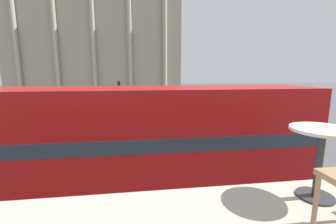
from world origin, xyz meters
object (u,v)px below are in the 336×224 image
plaza_building_left (99,42)px  traffic_light_near (185,112)px  traffic_light_mid (162,98)px  double_decker_bus (160,140)px  cafe_dining_table (321,147)px  traffic_light_far (119,91)px  pedestrian_blue (219,100)px  pedestrian_black (260,113)px

plaza_building_left → traffic_light_near: 39.12m
traffic_light_near → traffic_light_mid: (-0.58, 8.57, 0.03)m
double_decker_bus → cafe_dining_table: bearing=-84.7°
traffic_light_far → double_decker_bus: bearing=-81.7°
double_decker_bus → traffic_light_mid: size_ratio=3.21×
traffic_light_near → pedestrian_blue: (8.01, 15.28, -1.20)m
traffic_light_near → pedestrian_blue: size_ratio=1.94×
plaza_building_left → pedestrian_blue: (18.86, -21.25, -10.07)m
pedestrian_black → cafe_dining_table: bearing=-82.8°
cafe_dining_table → double_decker_bus: bearing=100.6°
traffic_light_near → pedestrian_black: traffic_light_near is taller
plaza_building_left → pedestrian_black: (19.00, -31.53, -10.04)m
double_decker_bus → plaza_building_left: bearing=96.0°
pedestrian_blue → traffic_light_near: bearing=-12.6°
traffic_light_far → pedestrian_black: size_ratio=2.16×
cafe_dining_table → traffic_light_near: cafe_dining_table is taller
plaza_building_left → double_decker_bus: bearing=-78.8°
traffic_light_mid → pedestrian_black: bearing=-22.3°
cafe_dining_table → pedestrian_blue: cafe_dining_table is taller
double_decker_bus → cafe_dining_table: double_decker_bus is taller
pedestrian_blue → traffic_light_mid: bearing=-37.0°
traffic_light_near → traffic_light_mid: traffic_light_mid is taller
cafe_dining_table → traffic_light_near: bearing=84.0°
double_decker_bus → plaza_building_left: size_ratio=0.32×
plaza_building_left → pedestrian_blue: 30.14m
traffic_light_near → pedestrian_black: 9.63m
traffic_light_mid → pedestrian_black: (8.73, -3.58, -1.20)m
pedestrian_blue → plaza_building_left: bearing=-123.4°
cafe_dining_table → pedestrian_blue: (9.27, 27.40, -2.97)m
traffic_light_near → pedestrian_black: bearing=31.5°
cafe_dining_table → traffic_light_far: size_ratio=0.19×
double_decker_bus → pedestrian_blue: bearing=59.3°
cafe_dining_table → pedestrian_black: bearing=61.2°
pedestrian_black → traffic_light_near: bearing=-112.4°
traffic_light_near → pedestrian_blue: 17.29m
double_decker_bus → pedestrian_black: (10.47, 11.46, -1.33)m
cafe_dining_table → traffic_light_far: bearing=98.8°
plaza_building_left → pedestrian_black: size_ratio=19.18×
cafe_dining_table → traffic_light_mid: (0.69, 20.70, -1.75)m
traffic_light_near → traffic_light_mid: 8.59m
plaza_building_left → cafe_dining_table: bearing=-78.9°
plaza_building_left → traffic_light_mid: plaza_building_left is taller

